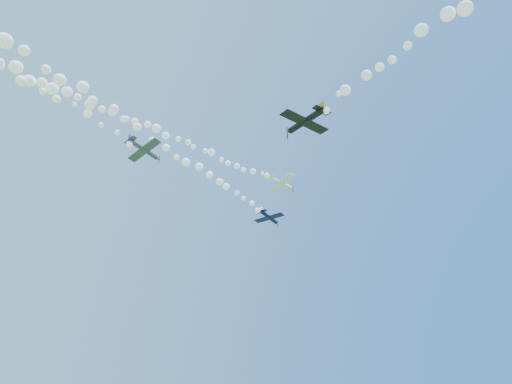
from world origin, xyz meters
TOP-DOWN VIEW (x-y plane):
  - plane_white at (10.21, -7.54)m, footprint 6.92×7.17m
  - smoke_trail_white at (-25.37, -7.61)m, footprint 67.04×2.65m
  - plane_navy at (11.79, -1.36)m, footprint 6.68×7.09m
  - smoke_trail_navy at (-26.96, -12.94)m, footprint 73.76×23.78m
  - plane_grey at (-19.83, -9.32)m, footprint 6.54×6.89m
  - plane_black at (-7.62, -33.87)m, footprint 7.48×7.26m

SIDE VIEW (x-z plane):
  - plane_black at x=-7.62m, z-range 38.96..41.02m
  - plane_grey at x=-19.83m, z-range 44.34..46.68m
  - smoke_trail_navy at x=-26.96m, z-range 45.89..48.55m
  - plane_navy at x=11.79m, z-range 46.26..48.58m
  - smoke_trail_white at x=-25.37m, z-range 50.39..53.32m
  - plane_white at x=10.21m, z-range 50.96..53.33m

